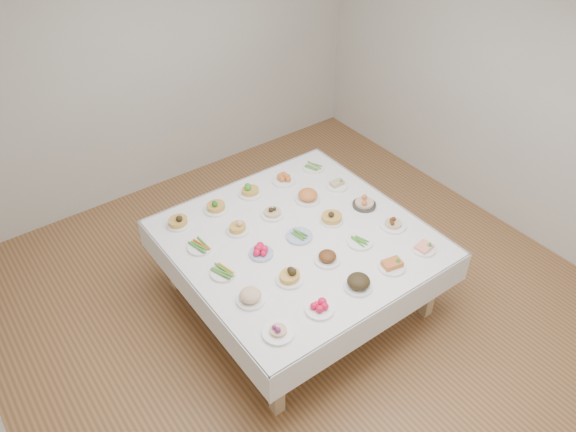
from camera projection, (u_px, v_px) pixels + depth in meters
room_envelope at (302, 128)px, 3.97m from camera, size 5.02×5.02×2.81m
display_table at (299, 243)px, 4.74m from camera, size 2.00×2.00×0.75m
dish_0 at (278, 329)px, 3.87m from camera, size 0.22×0.22×0.11m
dish_1 at (320, 307)px, 4.04m from camera, size 0.21×0.21×0.09m
dish_2 at (359, 281)px, 4.20m from camera, size 0.25×0.25×0.14m
dish_3 at (392, 264)px, 4.39m from camera, size 0.21×0.21×0.09m
dish_4 at (424, 247)px, 4.55m from camera, size 0.19×0.19×0.09m
dish_5 at (250, 295)px, 4.10m from camera, size 0.21×0.21×0.12m
dish_6 at (290, 274)px, 4.26m from camera, size 0.22×0.21×0.14m
dish_7 at (327, 256)px, 4.44m from camera, size 0.21×0.21×0.11m
dish_8 at (360, 241)px, 4.63m from camera, size 0.21×0.21×0.05m
dish_9 at (393, 223)px, 4.78m from camera, size 0.22×0.22×0.10m
dish_10 at (223, 272)px, 4.34m from camera, size 0.22×0.20×0.05m
dish_11 at (261, 251)px, 4.51m from camera, size 0.19×0.19×0.09m
dish_12 at (299, 236)px, 4.68m from camera, size 0.22×0.22×0.05m
dish_13 at (332, 216)px, 4.82m from camera, size 0.20×0.20×0.12m
dish_14 at (365, 201)px, 4.99m from camera, size 0.24×0.24×0.13m
dish_15 at (200, 246)px, 4.57m from camera, size 0.22×0.21×0.06m
dish_16 at (237, 227)px, 4.72m from camera, size 0.19×0.19×0.11m
dish_17 at (273, 211)px, 4.90m from camera, size 0.20×0.20×0.10m
dish_18 at (308, 194)px, 5.05m from camera, size 0.22×0.22×0.14m
dish_19 at (337, 184)px, 5.24m from camera, size 0.20×0.20×0.08m
dish_20 at (178, 220)px, 4.78m from camera, size 0.20×0.20×0.12m
dish_21 at (216, 205)px, 4.94m from camera, size 0.21×0.21×0.13m
dish_22 at (250, 189)px, 5.12m from camera, size 0.21×0.21×0.13m
dish_23 at (284, 178)px, 5.29m from camera, size 0.22×0.22×0.10m
dish_24 at (313, 167)px, 5.48m from camera, size 0.21×0.21×0.05m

